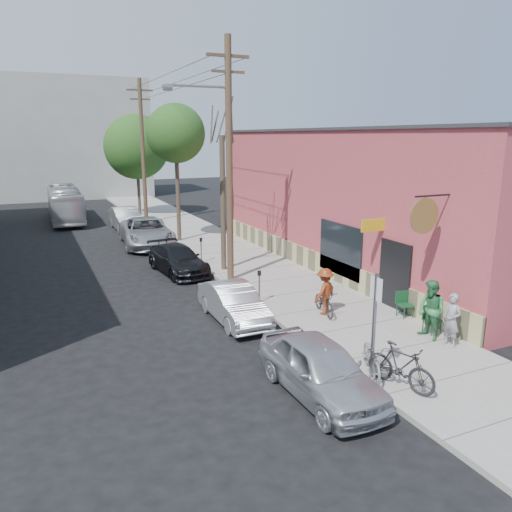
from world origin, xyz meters
name	(u,v)px	position (x,y,z in m)	size (l,w,h in m)	color
ground	(217,329)	(0.00, 0.00, 0.00)	(120.00, 120.00, 0.00)	black
sidewalk	(220,249)	(4.25, 11.00, 0.07)	(4.50, 58.00, 0.15)	#99948D
cafe_building	(356,200)	(8.99, 4.99, 3.30)	(6.60, 20.20, 6.61)	#AD4048
end_cap_building	(57,139)	(-2.00, 42.00, 6.00)	(18.00, 8.00, 12.00)	#9D9D98
sign_post	(375,316)	(2.35, -5.13, 1.83)	(0.07, 0.45, 2.80)	slate
parking_meter_near	(259,281)	(2.25, 1.52, 0.98)	(0.14, 0.14, 1.24)	slate
parking_meter_far	(201,246)	(2.25, 8.32, 0.98)	(0.14, 0.14, 1.24)	slate
utility_pole_near	(228,157)	(2.39, 4.92, 5.41)	(3.57, 0.28, 10.00)	#503A28
utility_pole_far	(143,149)	(2.45, 21.52, 5.34)	(1.80, 0.28, 10.00)	#503A28
tree_bare	(223,204)	(2.80, 6.65, 3.22)	(0.24, 0.24, 6.14)	#44392C
tree_leafy_mid	(176,134)	(2.80, 14.11, 6.38)	(3.39, 3.39, 7.96)	#44392C
tree_leafy_far	(136,147)	(2.80, 25.41, 5.44)	(5.02, 5.02, 7.81)	#44392C
patio_chair_a	(405,305)	(6.18, -1.97, 0.59)	(0.50, 0.50, 0.88)	#113F20
patio_chair_b	(432,320)	(5.97, -3.46, 0.59)	(0.50, 0.50, 0.88)	#113F20
patron_grey	(452,320)	(5.73, -4.46, 0.96)	(0.59, 0.39, 1.63)	gray
patron_green	(431,310)	(5.56, -3.80, 1.08)	(0.90, 0.70, 1.86)	#307843
cyclist	(325,291)	(3.81, -0.54, 0.97)	(1.06, 0.61, 1.65)	maroon
cyclist_bike	(324,302)	(3.81, -0.54, 0.59)	(0.58, 1.66, 0.87)	black
parked_bike_a	(401,366)	(2.67, -5.85, 0.71)	(0.53, 1.88, 1.13)	black
parked_bike_b	(372,357)	(2.46, -5.00, 0.64)	(0.65, 1.86, 0.98)	slate
car_0	(320,369)	(0.80, -5.12, 0.71)	(1.69, 4.19, 1.43)	#B5B7BD
car_1	(234,303)	(0.80, 0.52, 0.64)	(1.36, 3.90, 1.28)	#B5BABD
car_2	(178,260)	(0.80, 7.41, 0.64)	(1.79, 4.41, 1.28)	black
car_3	(147,232)	(0.80, 13.96, 0.81)	(2.70, 5.85, 1.63)	#A4A5AB
car_4	(126,219)	(0.67, 19.70, 0.76)	(1.61, 4.63, 1.52)	#9CA0A3
bus	(65,204)	(-2.79, 25.33, 1.28)	(2.15, 9.21, 2.56)	silver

